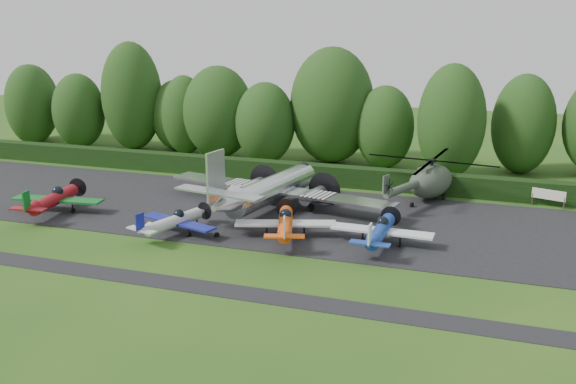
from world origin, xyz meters
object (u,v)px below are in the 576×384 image
(light_plane_white, at_px, (174,221))
(transport_plane, at_px, (271,189))
(light_plane_orange, at_px, (286,223))
(sign_board, at_px, (549,195))
(light_plane_red, at_px, (54,199))
(light_plane_blue, at_px, (381,231))
(helicopter, at_px, (431,179))

(light_plane_white, bearing_deg, transport_plane, 42.46)
(light_plane_orange, distance_m, sign_board, 24.74)
(light_plane_red, distance_m, light_plane_blue, 28.16)
(helicopter, height_order, sign_board, helicopter)
(transport_plane, distance_m, sign_board, 24.65)
(helicopter, bearing_deg, light_plane_blue, -121.33)
(light_plane_red, bearing_deg, helicopter, 33.08)
(light_plane_red, xyz_separation_m, helicopter, (30.21, 14.41, 0.79))
(light_plane_white, relative_size, sign_board, 2.51)
(light_plane_red, height_order, sign_board, light_plane_red)
(light_plane_orange, xyz_separation_m, helicopter, (9.26, 14.20, 0.83))
(sign_board, bearing_deg, light_plane_orange, -159.75)
(light_plane_orange, bearing_deg, light_plane_blue, 22.59)
(transport_plane, relative_size, helicopter, 1.56)
(light_plane_blue, bearing_deg, light_plane_white, -171.97)
(light_plane_blue, xyz_separation_m, helicopter, (2.06, 13.57, 0.86))
(light_plane_red, bearing_deg, light_plane_blue, 9.29)
(transport_plane, xyz_separation_m, light_plane_blue, (10.72, -5.81, -0.74))
(light_plane_orange, height_order, light_plane_blue, light_plane_orange)
(light_plane_blue, relative_size, helicopter, 0.57)
(light_plane_white, xyz_separation_m, sign_board, (27.99, 17.19, -0.00))
(light_plane_white, height_order, helicopter, helicopter)
(transport_plane, bearing_deg, light_plane_blue, -39.48)
(transport_plane, relative_size, light_plane_red, 2.59)
(transport_plane, xyz_separation_m, helicopter, (12.78, 7.76, 0.12))
(helicopter, bearing_deg, light_plane_orange, -145.81)
(light_plane_white, distance_m, light_plane_blue, 15.91)
(light_plane_white, relative_size, light_plane_orange, 0.89)
(light_plane_orange, relative_size, sign_board, 2.81)
(sign_board, bearing_deg, transport_plane, -176.86)
(light_plane_red, relative_size, light_plane_white, 1.16)
(light_plane_red, bearing_deg, transport_plane, 28.47)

